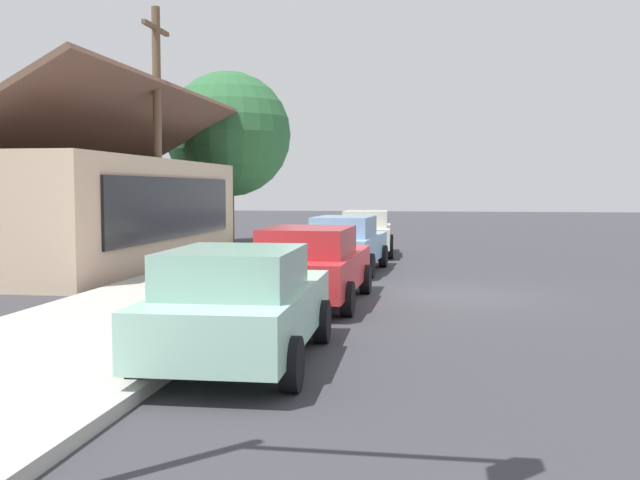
{
  "coord_description": "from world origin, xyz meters",
  "views": [
    {
      "loc": [
        -16.35,
        0.29,
        2.37
      ],
      "look_at": [
        1.5,
        3.13,
        1.09
      ],
      "focal_mm": 41.15,
      "sensor_mm": 36.0,
      "label": 1
    }
  ],
  "objects": [
    {
      "name": "car_cherry",
      "position": [
        -1.63,
        2.8,
        0.82
      ],
      "size": [
        4.86,
        2.14,
        1.59
      ],
      "rotation": [
        0.0,
        0.0,
        -0.02
      ],
      "color": "red",
      "rests_on": "ground"
    },
    {
      "name": "storefront_building",
      "position": [
        4.86,
        11.98,
        1.78
      ],
      "size": [
        13.18,
        8.15,
        5.46
      ],
      "color": "#CCB293",
      "rests_on": "ground"
    },
    {
      "name": "sidewalk_curb",
      "position": [
        0.0,
        5.6,
        0.08
      ],
      "size": [
        60.0,
        4.2,
        0.16
      ],
      "primitive_type": "cube",
      "color": "#B2AFA8",
      "rests_on": "ground"
    },
    {
      "name": "shade_tree",
      "position": [
        13.79,
        9.0,
        4.64
      ],
      "size": [
        5.26,
        5.26,
        7.28
      ],
      "color": "brown",
      "rests_on": "ground"
    },
    {
      "name": "utility_pole_wooden",
      "position": [
        3.77,
        8.2,
        3.93
      ],
      "size": [
        1.8,
        0.24,
        7.5
      ],
      "color": "brown",
      "rests_on": "ground"
    },
    {
      "name": "car_ivory",
      "position": [
        9.46,
        2.74,
        0.81
      ],
      "size": [
        4.46,
        2.12,
        1.59
      ],
      "rotation": [
        0.0,
        0.0,
        0.06
      ],
      "color": "silver",
      "rests_on": "ground"
    },
    {
      "name": "fire_hydrant_red",
      "position": [
        6.97,
        4.2,
        0.5
      ],
      "size": [
        0.22,
        0.22,
        0.71
      ],
      "color": "red",
      "rests_on": "sidewalk_curb"
    },
    {
      "name": "car_seafoam",
      "position": [
        -6.88,
        2.87,
        0.81
      ],
      "size": [
        4.48,
        2.12,
        1.59
      ],
      "rotation": [
        0.0,
        0.0,
        0.03
      ],
      "color": "#9ED1BC",
      "rests_on": "ground"
    },
    {
      "name": "car_skyblue",
      "position": [
        4.18,
        2.8,
        0.81
      ],
      "size": [
        4.6,
        2.14,
        1.59
      ],
      "rotation": [
        0.0,
        0.0,
        -0.06
      ],
      "color": "#8CB7E0",
      "rests_on": "ground"
    },
    {
      "name": "ground_plane",
      "position": [
        0.0,
        0.0,
        0.0
      ],
      "size": [
        120.0,
        120.0,
        0.0
      ],
      "primitive_type": "plane",
      "color": "#38383D"
    },
    {
      "name": "traffic_light_main",
      "position": [
        -11.72,
        2.54,
        3.49
      ],
      "size": [
        0.37,
        2.79,
        5.2
      ],
      "color": "#383833",
      "rests_on": "ground"
    }
  ]
}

